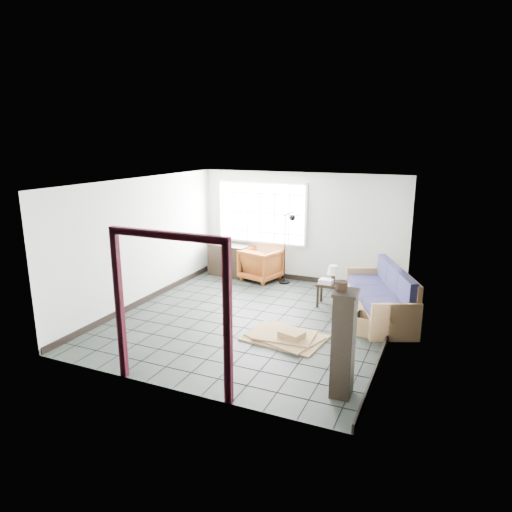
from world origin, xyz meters
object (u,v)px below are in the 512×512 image
at_px(tall_shelf, 344,343).
at_px(futon_sofa, 383,299).
at_px(armchair, 261,263).
at_px(side_table, 328,287).

bearing_deg(tall_shelf, futon_sofa, 85.82).
xyz_separation_m(armchair, tall_shelf, (3.02, -4.32, 0.31)).
bearing_deg(tall_shelf, side_table, 105.11).
bearing_deg(tall_shelf, armchair, 121.98).
bearing_deg(side_table, armchair, 150.96).
distance_m(futon_sofa, tall_shelf, 3.05).
height_order(armchair, side_table, armchair).
distance_m(side_table, tall_shelf, 3.42).
bearing_deg(side_table, futon_sofa, -10.58).
bearing_deg(side_table, tall_shelf, -71.92).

